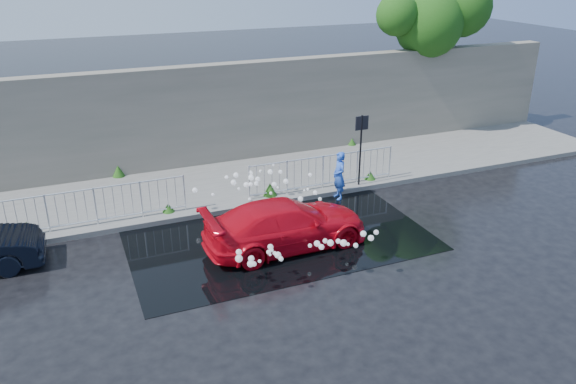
% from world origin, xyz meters
% --- Properties ---
extents(ground, '(90.00, 90.00, 0.00)m').
position_xyz_m(ground, '(0.00, 0.00, 0.00)').
color(ground, black).
rests_on(ground, ground).
extents(pavement, '(30.00, 4.00, 0.15)m').
position_xyz_m(pavement, '(0.00, 5.00, 0.07)').
color(pavement, '#5E5D59').
rests_on(pavement, ground).
extents(curb, '(30.00, 0.25, 0.16)m').
position_xyz_m(curb, '(0.00, 3.00, 0.08)').
color(curb, '#5E5D59').
rests_on(curb, ground).
extents(retaining_wall, '(30.00, 0.60, 3.50)m').
position_xyz_m(retaining_wall, '(0.00, 7.20, 1.90)').
color(retaining_wall, '#646155').
rests_on(retaining_wall, pavement).
extents(puddle, '(8.00, 5.00, 0.01)m').
position_xyz_m(puddle, '(0.50, 1.00, 0.01)').
color(puddle, black).
rests_on(puddle, ground).
extents(sign_post, '(0.45, 0.06, 2.50)m').
position_xyz_m(sign_post, '(4.20, 3.10, 1.72)').
color(sign_post, black).
rests_on(sign_post, ground).
extents(tree, '(5.04, 2.72, 6.42)m').
position_xyz_m(tree, '(9.89, 7.41, 4.83)').
color(tree, '#332114').
rests_on(tree, ground).
extents(railing_left, '(5.05, 0.05, 1.10)m').
position_xyz_m(railing_left, '(-4.00, 3.35, 0.74)').
color(railing_left, silver).
rests_on(railing_left, pavement).
extents(railing_right, '(5.05, 0.05, 1.10)m').
position_xyz_m(railing_right, '(3.00, 3.35, 0.74)').
color(railing_right, silver).
rests_on(railing_right, pavement).
extents(weeds, '(12.17, 3.93, 0.41)m').
position_xyz_m(weeds, '(-0.49, 4.51, 0.33)').
color(weeds, '#1F4C14').
rests_on(weeds, pavement).
extents(water_spray, '(3.64, 5.54, 1.06)m').
position_xyz_m(water_spray, '(0.63, 1.11, 0.71)').
color(water_spray, white).
rests_on(water_spray, ground).
extents(red_car, '(4.44, 1.94, 1.27)m').
position_xyz_m(red_car, '(0.51, 0.39, 0.63)').
color(red_car, red).
rests_on(red_car, ground).
extents(person, '(0.40, 0.58, 1.54)m').
position_xyz_m(person, '(3.24, 2.68, 0.77)').
color(person, blue).
rests_on(person, ground).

